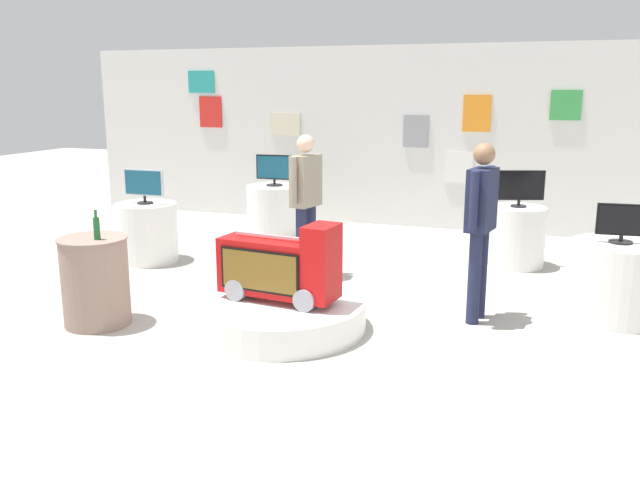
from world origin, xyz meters
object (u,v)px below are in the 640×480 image
object	(u,v)px
display_pedestal_left_rear	(147,232)
display_pedestal_far_right	(617,281)
display_pedestal_center_rear	(516,236)
tv_on_far_right	(623,223)
tv_on_left_rear	(144,184)
bottle_on_side_table	(97,228)
shopper_browsing_rear	(306,195)
shopper_browsing_near_truck	(481,219)
tv_on_center_rear	(520,187)
display_pedestal_right_rear	(275,210)
side_table_round	(95,280)
tv_on_right_rear	(274,169)
main_display_pedestal	(279,314)
novelty_firetruck_tv	(281,268)

from	to	relation	value
display_pedestal_left_rear	display_pedestal_far_right	world-z (taller)	same
display_pedestal_center_rear	display_pedestal_left_rear	bearing A→B (deg)	-163.51
tv_on_far_right	tv_on_left_rear	bearing A→B (deg)	176.12
bottle_on_side_table	tv_on_far_right	bearing A→B (deg)	22.00
shopper_browsing_rear	shopper_browsing_near_truck	bearing A→B (deg)	-21.90
tv_on_left_rear	tv_on_center_rear	distance (m)	4.66
tv_on_far_right	shopper_browsing_near_truck	distance (m)	1.35
tv_on_far_right	bottle_on_side_table	size ratio (longest dim) A/B	1.72
tv_on_left_rear	shopper_browsing_near_truck	size ratio (longest dim) A/B	0.32
display_pedestal_right_rear	side_table_round	size ratio (longest dim) A/B	1.01
tv_on_far_right	display_pedestal_right_rear	bearing A→B (deg)	152.63
display_pedestal_right_rear	tv_on_far_right	bearing A→B (deg)	-27.37
tv_on_left_rear	shopper_browsing_rear	size ratio (longest dim) A/B	0.33
tv_on_left_rear	display_pedestal_center_rear	bearing A→B (deg)	16.54
tv_on_right_rear	shopper_browsing_near_truck	distance (m)	4.37
display_pedestal_center_rear	tv_on_far_right	distance (m)	2.06
side_table_round	display_pedestal_left_rear	bearing A→B (deg)	112.18
display_pedestal_left_rear	tv_on_far_right	distance (m)	5.53
tv_on_left_rear	shopper_browsing_rear	world-z (taller)	shopper_browsing_rear
tv_on_center_rear	main_display_pedestal	bearing A→B (deg)	-122.69
novelty_firetruck_tv	display_pedestal_right_rear	xyz separation A→B (m)	(-1.63, 3.68, -0.20)
shopper_browsing_near_truck	main_display_pedestal	bearing A→B (deg)	-154.15
novelty_firetruck_tv	display_pedestal_far_right	world-z (taller)	novelty_firetruck_tv
tv_on_right_rear	shopper_browsing_rear	distance (m)	2.39
display_pedestal_right_rear	shopper_browsing_rear	bearing A→B (deg)	-58.11
display_pedestal_left_rear	bottle_on_side_table	distance (m)	2.47
display_pedestal_far_right	side_table_round	size ratio (longest dim) A/B	1.05
main_display_pedestal	display_pedestal_right_rear	xyz separation A→B (m)	(-1.61, 3.67, 0.24)
tv_on_center_rear	bottle_on_side_table	xyz separation A→B (m)	(-3.50, -3.52, -0.05)
tv_on_center_rear	bottle_on_side_table	bearing A→B (deg)	-134.80
tv_on_center_rear	display_pedestal_far_right	xyz separation A→B (m)	(1.02, -1.69, -0.62)
shopper_browsing_near_truck	tv_on_left_rear	bearing A→B (deg)	168.48
bottle_on_side_table	shopper_browsing_rear	xyz separation A→B (m)	(1.22, 2.16, 0.03)
novelty_firetruck_tv	tv_on_left_rear	distance (m)	3.10
tv_on_left_rear	side_table_round	size ratio (longest dim) A/B	0.66
display_pedestal_center_rear	tv_on_right_rear	distance (m)	3.66
side_table_round	novelty_firetruck_tv	bearing A→B (deg)	15.13
display_pedestal_far_right	tv_on_right_rear	bearing A→B (deg)	152.72
display_pedestal_center_rear	side_table_round	distance (m)	5.00
tv_on_left_rear	main_display_pedestal	bearing A→B (deg)	-33.54
tv_on_right_rear	bottle_on_side_table	world-z (taller)	tv_on_right_rear
tv_on_left_rear	display_pedestal_right_rear	world-z (taller)	tv_on_left_rear
display_pedestal_center_rear	tv_on_center_rear	xyz separation A→B (m)	(-0.00, -0.00, 0.62)
display_pedestal_right_rear	tv_on_far_right	distance (m)	5.17
tv_on_far_right	display_pedestal_center_rear	bearing A→B (deg)	120.91
novelty_firetruck_tv	display_pedestal_center_rear	size ratio (longest dim) A/B	1.52
novelty_firetruck_tv	display_pedestal_left_rear	bearing A→B (deg)	146.47
display_pedestal_left_rear	shopper_browsing_near_truck	bearing A→B (deg)	-11.58
tv_on_center_rear	tv_on_right_rear	size ratio (longest dim) A/B	1.04
side_table_round	tv_on_left_rear	bearing A→B (deg)	112.22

